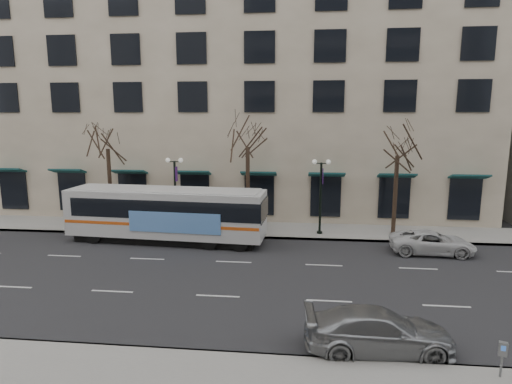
# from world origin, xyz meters

# --- Properties ---
(ground) EXTENTS (160.00, 160.00, 0.00)m
(ground) POSITION_xyz_m (0.00, 0.00, 0.00)
(ground) COLOR black
(ground) RESTS_ON ground
(sidewalk_far) EXTENTS (80.00, 4.00, 0.15)m
(sidewalk_far) POSITION_xyz_m (5.00, 9.00, 0.07)
(sidewalk_far) COLOR gray
(sidewalk_far) RESTS_ON ground
(building_hotel) EXTENTS (40.00, 20.00, 24.00)m
(building_hotel) POSITION_xyz_m (-2.00, 21.00, 12.00)
(building_hotel) COLOR tan
(building_hotel) RESTS_ON ground
(tree_far_left) EXTENTS (3.60, 3.60, 8.34)m
(tree_far_left) POSITION_xyz_m (-10.00, 8.80, 6.70)
(tree_far_left) COLOR black
(tree_far_left) RESTS_ON ground
(tree_far_mid) EXTENTS (3.60, 3.60, 8.55)m
(tree_far_mid) POSITION_xyz_m (0.00, 8.80, 6.91)
(tree_far_mid) COLOR black
(tree_far_mid) RESTS_ON ground
(tree_far_right) EXTENTS (3.60, 3.60, 8.06)m
(tree_far_right) POSITION_xyz_m (10.00, 8.80, 6.42)
(tree_far_right) COLOR black
(tree_far_right) RESTS_ON ground
(lamp_post_left) EXTENTS (1.22, 0.45, 5.21)m
(lamp_post_left) POSITION_xyz_m (-4.99, 8.20, 2.94)
(lamp_post_left) COLOR black
(lamp_post_left) RESTS_ON ground
(lamp_post_right) EXTENTS (1.22, 0.45, 5.21)m
(lamp_post_right) POSITION_xyz_m (5.01, 8.20, 2.94)
(lamp_post_right) COLOR black
(lamp_post_right) RESTS_ON ground
(city_bus) EXTENTS (12.96, 3.65, 3.47)m
(city_bus) POSITION_xyz_m (-4.84, 5.79, 1.90)
(city_bus) COLOR silver
(city_bus) RESTS_ON ground
(silver_car) EXTENTS (5.24, 2.39, 1.49)m
(silver_car) POSITION_xyz_m (6.43, -6.20, 0.74)
(silver_car) COLOR #9A9DA1
(silver_car) RESTS_ON ground
(white_pickup) EXTENTS (4.92, 2.42, 1.35)m
(white_pickup) POSITION_xyz_m (11.47, 5.07, 0.67)
(white_pickup) COLOR silver
(white_pickup) RESTS_ON ground
(pay_station) EXTENTS (0.29, 0.23, 1.15)m
(pay_station) POSITION_xyz_m (9.88, -7.59, 0.98)
(pay_station) COLOR slate
(pay_station) RESTS_ON sidewalk_near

